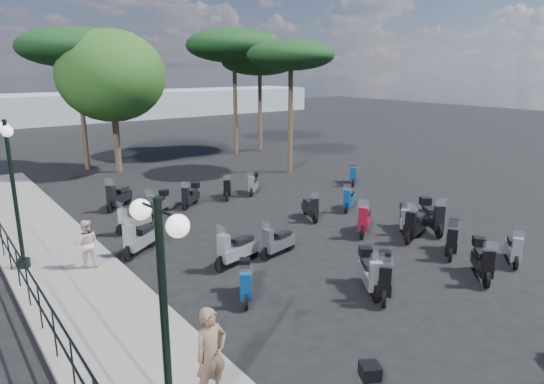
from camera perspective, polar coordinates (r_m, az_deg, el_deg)
ground at (r=16.22m, az=2.33°, el=-6.99°), size 120.00×120.00×0.00m
sidewalk at (r=16.16m, az=-23.42°, el=-8.06°), size 3.00×30.00×0.15m
railing at (r=15.50m, az=-28.24°, el=-6.32°), size 0.04×26.04×1.10m
lamp_post_0 at (r=7.02m, az=-12.49°, el=-15.02°), size 0.39×1.23×4.20m
lamp_post_1 at (r=15.68m, az=-28.15°, el=0.66°), size 0.37×1.29×4.39m
woman at (r=9.11m, az=-7.19°, el=-18.38°), size 0.68×0.49×1.76m
pedestrian_far at (r=15.41m, az=-21.01°, el=-5.69°), size 0.87×0.78×1.46m
scooter_2 at (r=12.93m, az=-3.15°, el=-10.67°), size 0.94×1.35×1.21m
scooter_3 at (r=16.38m, az=-15.31°, el=-5.39°), size 1.58×1.18×1.48m
scooter_4 at (r=18.64m, az=-15.84°, el=-3.08°), size 1.57×0.70×1.28m
scooter_5 at (r=21.79m, az=-17.61°, el=-0.58°), size 1.50×1.27×1.48m
scooter_7 at (r=13.40m, az=13.07°, el=-9.82°), size 1.40×1.27×1.37m
scooter_8 at (r=13.59m, az=11.44°, el=-9.37°), size 1.10×1.51×1.37m
scooter_9 at (r=14.95m, az=-4.23°, el=-6.84°), size 1.83×0.73×1.48m
scooter_10 at (r=20.39m, az=-13.33°, el=-1.43°), size 1.35×1.06×1.25m
scooter_12 at (r=15.33m, az=23.50°, el=-7.51°), size 1.36×1.30×1.37m
scooter_13 at (r=18.01m, az=10.83°, el=-3.30°), size 1.53×1.21×1.46m
scooter_14 at (r=15.68m, az=0.67°, el=-6.00°), size 1.62×0.62×1.30m
scooter_15 at (r=21.39m, az=-9.55°, el=-0.47°), size 1.31×1.12×1.25m
scooter_16 at (r=22.51m, az=-5.28°, el=0.33°), size 0.97×1.36×1.25m
scooter_18 at (r=16.84m, az=20.41°, el=-5.27°), size 1.50×1.07×1.35m
scooter_19 at (r=17.85m, az=16.51°, el=-3.81°), size 1.79×0.85×1.48m
scooter_20 at (r=19.44m, az=4.55°, el=-1.97°), size 0.76×1.50×1.25m
scooter_21 at (r=20.89m, az=9.03°, el=-0.92°), size 1.35×1.01×1.26m
scooter_22 at (r=23.21m, az=-2.22°, el=0.87°), size 1.15×1.19×1.20m
scooter_24 at (r=16.89m, az=26.54°, el=-6.14°), size 1.31×1.02×1.25m
scooter_25 at (r=18.84m, az=18.26°, el=-2.82°), size 1.15×1.68×1.49m
scooter_26 at (r=18.69m, az=15.26°, el=-3.05°), size 1.25×1.14×1.22m
scooter_27 at (r=25.46m, az=9.48°, el=1.99°), size 1.25×1.27×1.29m
broadleaf_tree at (r=28.84m, az=-18.36°, el=12.83°), size 5.94×5.94×7.96m
pine_0 at (r=33.58m, az=-4.48°, el=16.78°), size 6.45×6.45×8.40m
pine_1 at (r=34.83m, az=-1.45°, el=15.01°), size 5.37×5.37×7.17m
pine_2 at (r=30.35m, az=-22.05°, el=15.46°), size 6.43×6.43×8.09m
pine_3 at (r=27.52m, az=2.24°, el=15.75°), size 4.85×4.85×7.40m
distant_hills at (r=57.70m, az=-27.14°, el=8.62°), size 70.00×8.00×3.00m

